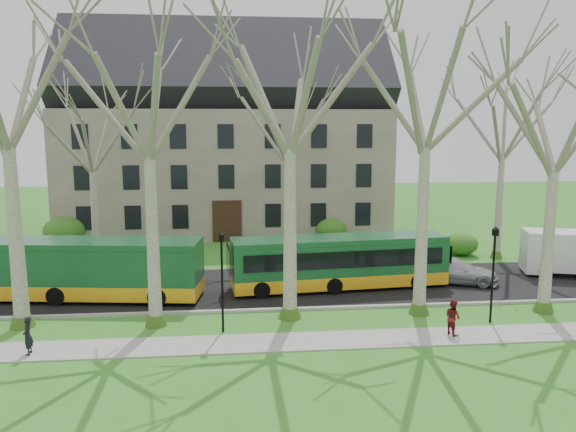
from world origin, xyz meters
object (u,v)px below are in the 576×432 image
object	(u,v)px
bus_follow	(339,261)
pedestrian_b	(453,317)
bus_lead	(77,268)
sedan	(455,271)
pedestrian_a	(28,336)

from	to	relation	value
bus_follow	pedestrian_b	xyz separation A→B (m)	(3.49, -7.29, -0.71)
bus_lead	bus_follow	size ratio (longest dim) A/B	1.08
sedan	pedestrian_b	world-z (taller)	pedestrian_b
bus_lead	sedan	world-z (taller)	bus_lead
pedestrian_b	pedestrian_a	bearing A→B (deg)	72.57
bus_lead	sedan	distance (m)	20.31
bus_follow	sedan	world-z (taller)	bus_follow
bus_follow	pedestrian_a	xyz separation A→B (m)	(-13.63, -7.77, -0.71)
bus_lead	pedestrian_a	size ratio (longest dim) A/B	8.38
sedan	pedestrian_b	bearing A→B (deg)	177.41
bus_lead	bus_follow	distance (m)	13.65
sedan	pedestrian_b	xyz separation A→B (m)	(-3.14, -7.61, 0.06)
sedan	bus_follow	bearing A→B (deg)	112.60
bus_lead	pedestrian_a	distance (m)	7.20
bus_lead	pedestrian_b	distance (m)	18.40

